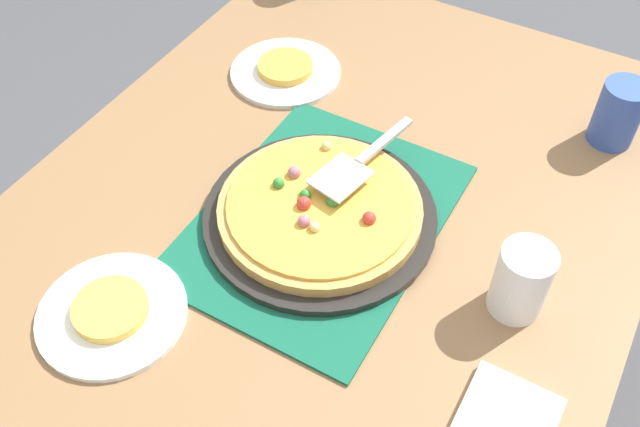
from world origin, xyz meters
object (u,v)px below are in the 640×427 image
object	(u,v)px
pizza_pan	(320,216)
plate_near_left	(112,314)
cup_far	(522,280)
cup_corner	(618,114)
served_slice_right	(285,67)
napkin_stack	(507,419)
served_slice_left	(110,309)
pizza	(320,208)
plate_far_right	(286,72)
pizza_server	(359,162)

from	to	relation	value
pizza_pan	plate_near_left	bearing A→B (deg)	-29.37
cup_far	cup_corner	world-z (taller)	same
served_slice_right	napkin_stack	distance (m)	0.80
plate_near_left	served_slice_left	distance (m)	0.01
pizza	cup_far	distance (m)	0.33
plate_near_left	pizza	bearing A→B (deg)	150.67
plate_far_right	served_slice_left	xyz separation A→B (m)	(0.61, 0.08, 0.01)
pizza	cup_far	xyz separation A→B (m)	(-0.00, 0.33, 0.03)
cup_far	napkin_stack	bearing A→B (deg)	16.63
cup_corner	napkin_stack	size ratio (longest dim) A/B	1.00
pizza	served_slice_right	world-z (taller)	pizza
served_slice_left	cup_corner	bearing A→B (deg)	144.38
plate_far_right	cup_far	distance (m)	0.66
served_slice_right	cup_corner	xyz separation A→B (m)	(-0.13, 0.61, 0.04)
plate_far_right	cup_corner	xyz separation A→B (m)	(-0.13, 0.61, 0.06)
pizza_server	served_slice_left	bearing A→B (deg)	-25.56
cup_corner	pizza	bearing A→B (deg)	-39.58
plate_far_right	cup_corner	world-z (taller)	cup_corner
pizza_pan	cup_corner	xyz separation A→B (m)	(-0.43, 0.36, 0.05)
plate_near_left	napkin_stack	size ratio (longest dim) A/B	1.83
plate_near_left	served_slice_right	distance (m)	0.62
served_slice_left	napkin_stack	distance (m)	0.57
pizza_pan	pizza	size ratio (longest dim) A/B	1.15
cup_corner	napkin_stack	distance (m)	0.62
pizza_server	served_slice_right	bearing A→B (deg)	-127.52
plate_near_left	served_slice_left	xyz separation A→B (m)	(0.00, 0.00, 0.01)
pizza_pan	napkin_stack	bearing A→B (deg)	64.85
pizza	cup_corner	bearing A→B (deg)	140.42
pizza	cup_far	bearing A→B (deg)	90.30
cup_far	napkin_stack	distance (m)	0.20
served_slice_left	cup_corner	size ratio (longest dim) A/B	0.92
pizza_pan	plate_near_left	xyz separation A→B (m)	(0.31, -0.17, -0.01)
pizza_pan	served_slice_right	xyz separation A→B (m)	(-0.30, -0.25, 0.01)
pizza	cup_corner	xyz separation A→B (m)	(-0.43, 0.36, 0.03)
cup_corner	napkin_stack	world-z (taller)	cup_corner
pizza	plate_near_left	distance (m)	0.36
served_slice_right	pizza	bearing A→B (deg)	39.63
pizza	plate_near_left	size ratio (longest dim) A/B	1.50
served_slice_left	cup_corner	xyz separation A→B (m)	(-0.74, 0.53, 0.04)
plate_far_right	cup_corner	bearing A→B (deg)	101.88
cup_far	cup_corner	bearing A→B (deg)	176.28
cup_corner	napkin_stack	xyz separation A→B (m)	(0.61, 0.03, -0.05)
cup_far	napkin_stack	xyz separation A→B (m)	(0.18, 0.05, -0.05)
served_slice_left	plate_near_left	bearing A→B (deg)	0.00
plate_far_right	served_slice_left	bearing A→B (deg)	7.29
pizza_pan	pizza_server	distance (m)	0.11
plate_near_left	cup_far	xyz separation A→B (m)	(-0.31, 0.50, 0.06)
pizza	napkin_stack	size ratio (longest dim) A/B	2.75
plate_near_left	served_slice_left	world-z (taller)	served_slice_left
pizza_server	napkin_stack	world-z (taller)	pizza_server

